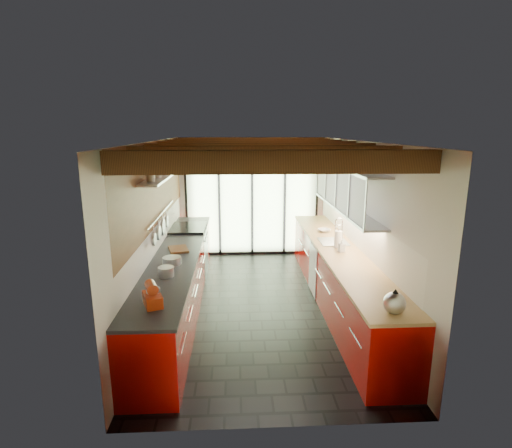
# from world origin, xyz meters

# --- Properties ---
(ground) EXTENTS (5.50, 5.50, 0.00)m
(ground) POSITION_xyz_m (0.00, 0.00, 0.00)
(ground) COLOR black
(ground) RESTS_ON ground
(room_shell) EXTENTS (5.50, 5.50, 5.50)m
(room_shell) POSITION_xyz_m (0.00, 0.00, 1.65)
(room_shell) COLOR silver
(room_shell) RESTS_ON ground
(ceiling_beams) EXTENTS (3.14, 5.06, 4.90)m
(ceiling_beams) POSITION_xyz_m (-0.00, 0.38, 2.46)
(ceiling_beams) COLOR #593316
(ceiling_beams) RESTS_ON ground
(glass_door) EXTENTS (2.95, 0.10, 2.90)m
(glass_door) POSITION_xyz_m (0.00, 2.69, 1.66)
(glass_door) COLOR #C6EAAD
(glass_door) RESTS_ON ground
(left_counter) EXTENTS (0.68, 5.00, 0.92)m
(left_counter) POSITION_xyz_m (-1.28, 0.00, 0.46)
(left_counter) COLOR #AA0905
(left_counter) RESTS_ON ground
(range_stove) EXTENTS (0.66, 0.90, 0.97)m
(range_stove) POSITION_xyz_m (-1.28, 1.45, 0.47)
(range_stove) COLOR silver
(range_stove) RESTS_ON ground
(right_counter) EXTENTS (0.68, 5.00, 0.92)m
(right_counter) POSITION_xyz_m (1.27, 0.00, 0.46)
(right_counter) COLOR #AA0905
(right_counter) RESTS_ON ground
(sink_assembly) EXTENTS (0.45, 0.52, 0.43)m
(sink_assembly) POSITION_xyz_m (1.29, 0.40, 0.96)
(sink_assembly) COLOR silver
(sink_assembly) RESTS_ON right_counter
(upper_cabinets_right) EXTENTS (0.34, 3.00, 3.00)m
(upper_cabinets_right) POSITION_xyz_m (1.43, 0.30, 1.85)
(upper_cabinets_right) COLOR silver
(upper_cabinets_right) RESTS_ON ground
(left_wall_fixtures) EXTENTS (0.28, 2.60, 0.96)m
(left_wall_fixtures) POSITION_xyz_m (-1.47, 0.14, 1.88)
(left_wall_fixtures) COLOR silver
(left_wall_fixtures) RESTS_ON ground
(stand_mixer) EXTENTS (0.27, 0.35, 0.28)m
(stand_mixer) POSITION_xyz_m (-1.27, -1.93, 1.03)
(stand_mixer) COLOR #AD2E0D
(stand_mixer) RESTS_ON left_counter
(pot_large) EXTENTS (0.26, 0.26, 0.13)m
(pot_large) POSITION_xyz_m (-1.27, -1.08, 0.98)
(pot_large) COLOR silver
(pot_large) RESTS_ON left_counter
(pot_small) EXTENTS (0.34, 0.34, 0.10)m
(pot_small) POSITION_xyz_m (-1.27, -0.59, 0.97)
(pot_small) COLOR silver
(pot_small) RESTS_ON left_counter
(cutting_board) EXTENTS (0.37, 0.45, 0.03)m
(cutting_board) POSITION_xyz_m (-1.27, 0.06, 0.94)
(cutting_board) COLOR brown
(cutting_board) RESTS_ON left_counter
(kettle) EXTENTS (0.26, 0.30, 0.28)m
(kettle) POSITION_xyz_m (1.27, -2.25, 1.04)
(kettle) COLOR silver
(kettle) RESTS_ON right_counter
(paper_towel) EXTENTS (0.15, 0.15, 0.33)m
(paper_towel) POSITION_xyz_m (1.27, 0.08, 1.06)
(paper_towel) COLOR white
(paper_towel) RESTS_ON right_counter
(soap_bottle) EXTENTS (0.10, 0.10, 0.20)m
(soap_bottle) POSITION_xyz_m (1.27, -0.15, 1.02)
(soap_bottle) COLOR silver
(soap_bottle) RESTS_ON right_counter
(bowl) EXTENTS (0.28, 0.28, 0.05)m
(bowl) POSITION_xyz_m (1.27, 1.09, 0.95)
(bowl) COLOR silver
(bowl) RESTS_ON right_counter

